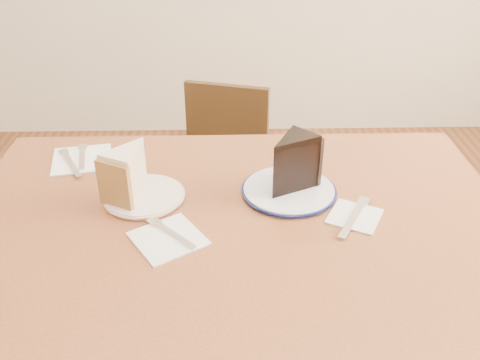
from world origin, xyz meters
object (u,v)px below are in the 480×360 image
(plate_cream, at_px, (144,196))
(plate_navy, at_px, (289,190))
(chair_far, at_px, (219,180))
(table, at_px, (235,253))
(chocolate_cake, at_px, (290,167))
(carrot_cake, at_px, (131,173))

(plate_cream, height_order, plate_navy, same)
(plate_navy, bearing_deg, chair_far, 105.41)
(chair_far, xyz_separation_m, plate_cream, (-0.16, -0.64, 0.35))
(table, xyz_separation_m, chocolate_cake, (0.12, 0.09, 0.17))
(table, height_order, plate_cream, plate_cream)
(table, distance_m, chair_far, 0.76)
(chair_far, xyz_separation_m, carrot_cake, (-0.18, -0.64, 0.41))
(chair_far, distance_m, carrot_cake, 0.78)
(chair_far, relative_size, plate_navy, 3.50)
(carrot_cake, relative_size, chocolate_cake, 0.96)
(carrot_cake, bearing_deg, plate_navy, 28.33)
(plate_navy, relative_size, chocolate_cake, 1.79)
(chair_far, relative_size, plate_cream, 4.15)
(table, bearing_deg, chocolate_cake, 36.33)
(chocolate_cake, bearing_deg, chair_far, -29.68)
(chair_far, distance_m, plate_cream, 0.75)
(plate_navy, bearing_deg, table, -143.23)
(table, bearing_deg, plate_cream, 159.04)
(chocolate_cake, bearing_deg, plate_navy, -77.99)
(chair_far, xyz_separation_m, plate_navy, (0.17, -0.63, 0.35))
(carrot_cake, bearing_deg, chocolate_cake, 27.88)
(chocolate_cake, bearing_deg, table, 81.46)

